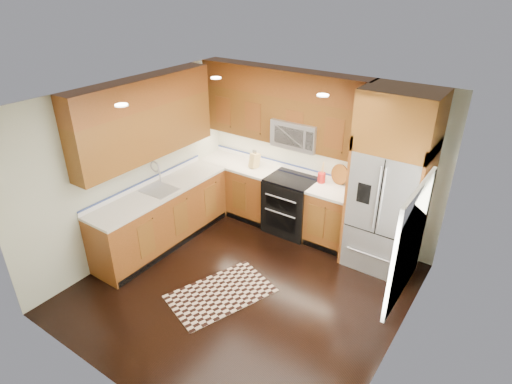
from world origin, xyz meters
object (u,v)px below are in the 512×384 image
Objects in this scene: refrigerator at (390,184)px; utensil_crock at (322,175)px; rug at (221,293)px; range at (291,205)px; knife_block at (255,160)px.

utensil_crock is at bearing 170.34° from refrigerator.
rug is (-1.48, -1.89, -1.30)m from refrigerator.
refrigerator reaches higher than utensil_crock.
refrigerator is 1.15m from utensil_crock.
refrigerator is at bearing -1.40° from range.
rug is 3.94× the size of utensil_crock.
utensil_crock is (-1.11, 0.19, -0.25)m from refrigerator.
refrigerator is (1.55, -0.04, 0.83)m from range.
utensil_crock reaches higher than range.
utensil_crock is at bearing 5.40° from knife_block.
knife_block is at bearing 132.57° from rug.
refrigerator is at bearing 72.03° from rug.
rug is (0.07, -1.93, -0.46)m from range.
rug is at bearing -128.11° from refrigerator.
utensil_crock is (0.37, 2.08, 1.05)m from rug.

